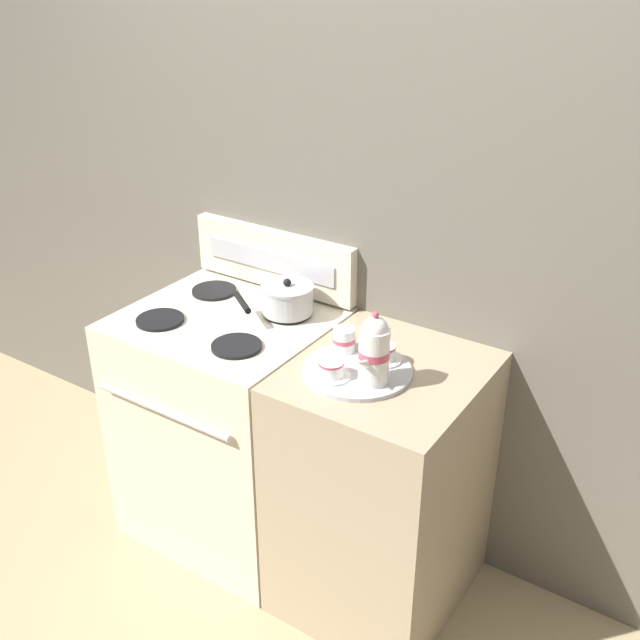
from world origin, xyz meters
name	(u,v)px	position (x,y,z in m)	size (l,w,h in m)	color
ground_plane	(296,546)	(0.00, 0.00, 0.00)	(6.00, 6.00, 0.00)	tan
wall_back	(347,254)	(0.00, 0.34, 1.10)	(6.00, 0.05, 2.20)	#666056
stove	(232,425)	(-0.29, 0.00, 0.46)	(0.71, 0.67, 0.92)	beige
control_panel	(274,259)	(-0.29, 0.29, 1.03)	(0.70, 0.05, 0.22)	beige
side_counter	(382,487)	(0.36, 0.00, 0.46)	(0.57, 0.64, 0.91)	tan
saucepan	(287,299)	(-0.12, 0.14, 0.98)	(0.25, 0.28, 0.13)	#B7B7BC
serving_tray	(357,371)	(0.29, -0.06, 0.92)	(0.34, 0.34, 0.01)	#B2B2B7
teapot	(374,350)	(0.37, -0.10, 1.03)	(0.09, 0.15, 0.23)	white
teacup_left	(383,353)	(0.33, 0.03, 0.95)	(0.12, 0.12, 0.05)	white
teacup_right	(331,369)	(0.25, -0.14, 0.95)	(0.12, 0.12, 0.05)	white
creamer_jug	(344,340)	(0.19, 0.01, 0.97)	(0.07, 0.07, 0.08)	white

